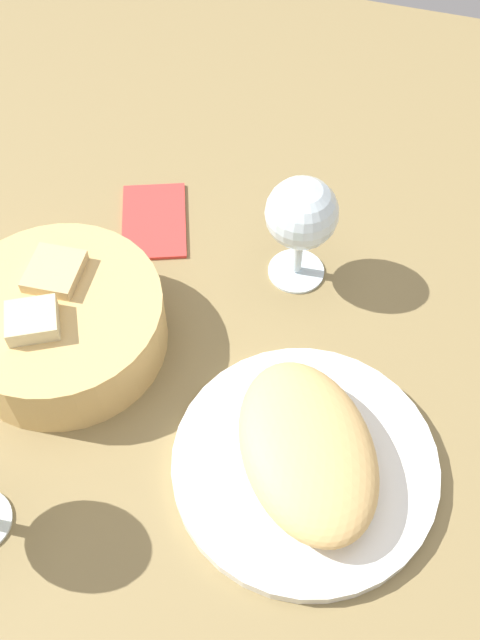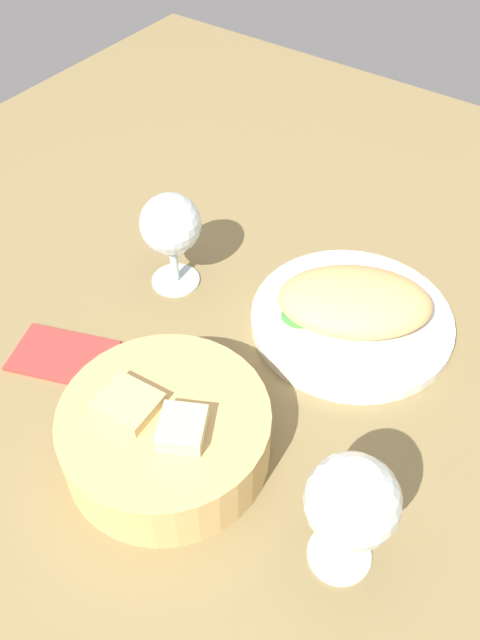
{
  "view_description": "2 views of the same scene",
  "coord_description": "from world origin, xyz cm",
  "px_view_note": "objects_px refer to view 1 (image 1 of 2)",
  "views": [
    {
      "loc": [
        -30.49,
        -14.74,
        60.22
      ],
      "look_at": [
        7.86,
        -3.38,
        3.32
      ],
      "focal_mm": 41.05,
      "sensor_mm": 36.0,
      "label": 1
    },
    {
      "loc": [
        -23.68,
        38.11,
        56.42
      ],
      "look_at": [
        4.52,
        -1.71,
        5.21
      ],
      "focal_mm": 37.4,
      "sensor_mm": 36.0,
      "label": 2
    }
  ],
  "objects_px": {
    "plate": "(305,464)",
    "wine_glass_near": "(301,217)",
    "bread_basket": "(60,321)",
    "folded_napkin": "(154,220)"
  },
  "relations": [
    {
      "from": "plate",
      "to": "folded_napkin",
      "type": "relative_size",
      "value": 2.12
    },
    {
      "from": "plate",
      "to": "wine_glass_near",
      "type": "height_order",
      "value": "wine_glass_near"
    },
    {
      "from": "bread_basket",
      "to": "wine_glass_near",
      "type": "bearing_deg",
      "value": -52.83
    },
    {
      "from": "wine_glass_near",
      "to": "plate",
      "type": "bearing_deg",
      "value": -164.14
    },
    {
      "from": "plate",
      "to": "bread_basket",
      "type": "relative_size",
      "value": 1.17
    },
    {
      "from": "plate",
      "to": "wine_glass_near",
      "type": "distance_m",
      "value": 0.23
    },
    {
      "from": "bread_basket",
      "to": "wine_glass_near",
      "type": "relative_size",
      "value": 1.59
    },
    {
      "from": "plate",
      "to": "folded_napkin",
      "type": "bearing_deg",
      "value": 44.01
    },
    {
      "from": "wine_glass_near",
      "to": "folded_napkin",
      "type": "bearing_deg",
      "value": 81.77
    },
    {
      "from": "folded_napkin",
      "to": "wine_glass_near",
      "type": "bearing_deg",
      "value": -118.5
    }
  ]
}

